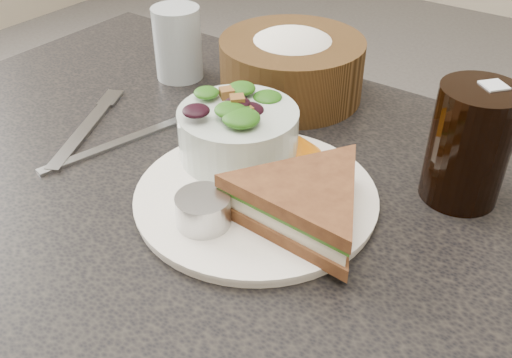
{
  "coord_description": "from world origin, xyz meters",
  "views": [
    {
      "loc": [
        0.35,
        -0.4,
        1.14
      ],
      "look_at": [
        0.06,
        0.0,
        0.78
      ],
      "focal_mm": 40.0,
      "sensor_mm": 36.0,
      "label": 1
    }
  ],
  "objects_px": {
    "sandwich": "(305,203)",
    "dressing_ramekin": "(203,210)",
    "cola_glass": "(470,140)",
    "water_glass": "(178,43)",
    "dinner_plate": "(256,197)",
    "salad_bowl": "(238,125)",
    "bread_basket": "(292,58)"
  },
  "relations": [
    {
      "from": "sandwich",
      "to": "dressing_ramekin",
      "type": "relative_size",
      "value": 3.31
    },
    {
      "from": "dressing_ramekin",
      "to": "cola_glass",
      "type": "distance_m",
      "value": 0.29
    },
    {
      "from": "sandwich",
      "to": "water_glass",
      "type": "distance_m",
      "value": 0.4
    },
    {
      "from": "dressing_ramekin",
      "to": "cola_glass",
      "type": "height_order",
      "value": "cola_glass"
    },
    {
      "from": "sandwich",
      "to": "dinner_plate",
      "type": "bearing_deg",
      "value": 173.94
    },
    {
      "from": "dinner_plate",
      "to": "salad_bowl",
      "type": "height_order",
      "value": "salad_bowl"
    },
    {
      "from": "water_glass",
      "to": "bread_basket",
      "type": "bearing_deg",
      "value": 15.06
    },
    {
      "from": "dinner_plate",
      "to": "cola_glass",
      "type": "xyz_separation_m",
      "value": [
        0.18,
        0.14,
        0.07
      ]
    },
    {
      "from": "cola_glass",
      "to": "dinner_plate",
      "type": "bearing_deg",
      "value": -141.38
    },
    {
      "from": "dinner_plate",
      "to": "cola_glass",
      "type": "bearing_deg",
      "value": 38.62
    },
    {
      "from": "cola_glass",
      "to": "water_glass",
      "type": "xyz_separation_m",
      "value": [
        -0.46,
        0.05,
        -0.02
      ]
    },
    {
      "from": "bread_basket",
      "to": "water_glass",
      "type": "relative_size",
      "value": 1.88
    },
    {
      "from": "dressing_ramekin",
      "to": "cola_glass",
      "type": "relative_size",
      "value": 0.39
    },
    {
      "from": "bread_basket",
      "to": "cola_glass",
      "type": "xyz_separation_m",
      "value": [
        0.28,
        -0.09,
        0.01
      ]
    },
    {
      "from": "bread_basket",
      "to": "cola_glass",
      "type": "bearing_deg",
      "value": -18.52
    },
    {
      "from": "salad_bowl",
      "to": "dressing_ramekin",
      "type": "height_order",
      "value": "salad_bowl"
    },
    {
      "from": "dressing_ramekin",
      "to": "water_glass",
      "type": "relative_size",
      "value": 0.51
    },
    {
      "from": "dinner_plate",
      "to": "dressing_ramekin",
      "type": "height_order",
      "value": "dressing_ramekin"
    },
    {
      "from": "dinner_plate",
      "to": "water_glass",
      "type": "xyz_separation_m",
      "value": [
        -0.28,
        0.19,
        0.05
      ]
    },
    {
      "from": "dinner_plate",
      "to": "salad_bowl",
      "type": "relative_size",
      "value": 1.86
    },
    {
      "from": "bread_basket",
      "to": "cola_glass",
      "type": "relative_size",
      "value": 1.42
    },
    {
      "from": "dinner_plate",
      "to": "sandwich",
      "type": "bearing_deg",
      "value": -9.57
    },
    {
      "from": "water_glass",
      "to": "salad_bowl",
      "type": "bearing_deg",
      "value": -32.37
    },
    {
      "from": "sandwich",
      "to": "dressing_ramekin",
      "type": "distance_m",
      "value": 0.1
    },
    {
      "from": "sandwich",
      "to": "dressing_ramekin",
      "type": "xyz_separation_m",
      "value": [
        -0.08,
        -0.06,
        -0.01
      ]
    },
    {
      "from": "salad_bowl",
      "to": "sandwich",
      "type": "bearing_deg",
      "value": -25.39
    },
    {
      "from": "bread_basket",
      "to": "dressing_ramekin",
      "type": "bearing_deg",
      "value": -73.14
    },
    {
      "from": "dinner_plate",
      "to": "water_glass",
      "type": "bearing_deg",
      "value": 146.01
    },
    {
      "from": "salad_bowl",
      "to": "water_glass",
      "type": "xyz_separation_m",
      "value": [
        -0.22,
        0.14,
        0.0
      ]
    },
    {
      "from": "dinner_plate",
      "to": "bread_basket",
      "type": "height_order",
      "value": "bread_basket"
    },
    {
      "from": "salad_bowl",
      "to": "water_glass",
      "type": "distance_m",
      "value": 0.26
    },
    {
      "from": "sandwich",
      "to": "cola_glass",
      "type": "height_order",
      "value": "cola_glass"
    }
  ]
}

